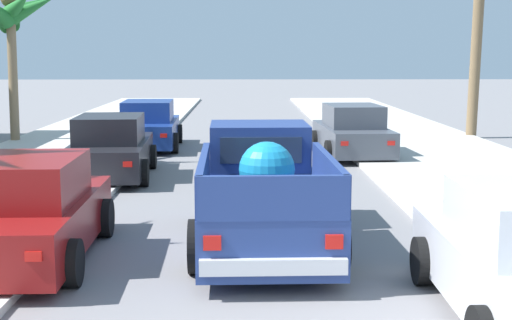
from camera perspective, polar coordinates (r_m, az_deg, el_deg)
name	(u,v)px	position (r m, az deg, el deg)	size (l,w,h in m)	color
sidewalk_left	(23,176)	(18.46, -18.01, -1.21)	(5.18, 60.00, 0.12)	beige
sidewalk_right	(474,175)	(18.55, 16.92, -1.12)	(5.18, 60.00, 0.12)	beige
curb_left	(72,176)	(18.15, -14.42, -1.25)	(0.16, 60.00, 0.10)	silver
curb_right	(426,175)	(18.22, 13.36, -1.18)	(0.16, 60.00, 0.10)	silver
pickup_truck	(263,194)	(11.50, 0.54, -2.72)	(2.29, 5.25, 1.80)	navy
car_left_near	(27,213)	(11.07, -17.72, -4.02)	(2.10, 4.29, 1.54)	maroon
car_right_near	(352,132)	(21.46, 7.68, 2.19)	(2.19, 4.33, 1.54)	#474C56
car_left_mid	(148,126)	(23.33, -8.55, 2.67)	(2.15, 4.31, 1.54)	navy
car_left_far	(111,149)	(17.94, -11.49, 0.87)	(2.19, 4.33, 1.54)	black
palm_tree_right_back	(7,14)	(25.79, -19.22, 10.90)	(3.83, 3.85, 5.19)	#846B4C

